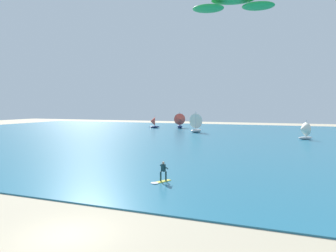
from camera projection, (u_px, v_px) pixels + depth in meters
ground_plane at (67, 235)px, 15.28m from camera, size 220.00×220.00×0.00m
ocean at (233, 138)px, 61.06m from camera, size 160.00×90.00×0.10m
kitesurfer at (162, 175)px, 25.57m from camera, size 1.36×2.00×1.67m
kite at (233, 4)px, 27.70m from camera, size 7.53×3.74×1.09m
sailboat_outermost at (153, 122)px, 89.00m from camera, size 3.13×2.79×3.50m
sailboat_trailing at (180, 121)px, 88.42m from camera, size 3.74×4.15×4.62m
sailboat_far_right at (197, 122)px, 74.54m from camera, size 3.92×4.47×5.03m
sailboat_heeled_over at (304, 131)px, 58.07m from camera, size 3.21×3.06×3.58m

